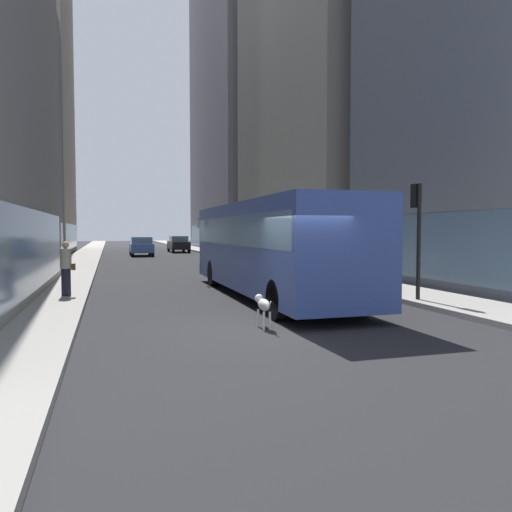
{
  "coord_description": "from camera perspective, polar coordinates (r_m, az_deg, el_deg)",
  "views": [
    {
      "loc": [
        -3.81,
        -10.54,
        2.18
      ],
      "look_at": [
        0.48,
        3.9,
        1.4
      ],
      "focal_mm": 34.68,
      "sensor_mm": 36.0,
      "label": 1
    }
  ],
  "objects": [
    {
      "name": "dalmatian_dog",
      "position": [
        11.1,
        0.83,
        -5.68
      ],
      "size": [
        0.22,
        0.96,
        0.72
      ],
      "color": "white",
      "rests_on": "ground"
    },
    {
      "name": "ground_plane",
      "position": [
        45.75,
        -11.74,
        0.18
      ],
      "size": [
        120.0,
        120.0,
        0.0
      ],
      "primitive_type": "plane",
      "color": "#232326"
    },
    {
      "name": "car_grey_wagon",
      "position": [
        29.82,
        -3.71,
        0.36
      ],
      "size": [
        1.94,
        4.71,
        1.62
      ],
      "color": "slate",
      "rests_on": "ground"
    },
    {
      "name": "pedestrian_with_handbag",
      "position": [
        16.43,
        -21.06,
        -1.31
      ],
      "size": [
        0.45,
        0.34,
        1.69
      ],
      "color": "#1E1E2D",
      "rests_on": "sidewalk_left"
    },
    {
      "name": "car_blue_hatchback",
      "position": [
        43.39,
        -13.08,
        1.1
      ],
      "size": [
        1.86,
        4.15,
        1.62
      ],
      "color": "#4C6BB7",
      "rests_on": "ground"
    },
    {
      "name": "sidewalk_left",
      "position": [
        45.63,
        -18.89,
        0.16
      ],
      "size": [
        2.4,
        110.0,
        0.15
      ],
      "primitive_type": "cube",
      "color": "#9E9991",
      "rests_on": "ground"
    },
    {
      "name": "traffic_light_near",
      "position": [
        15.33,
        18.11,
        3.77
      ],
      "size": [
        0.24,
        0.41,
        3.4
      ],
      "color": "black",
      "rests_on": "sidewalk_right"
    },
    {
      "name": "car_black_suv",
      "position": [
        49.94,
        -8.93,
        1.38
      ],
      "size": [
        1.76,
        4.56,
        1.62
      ],
      "color": "black",
      "rests_on": "ground"
    },
    {
      "name": "transit_bus",
      "position": [
        16.2,
        1.48,
        1.54
      ],
      "size": [
        2.78,
        11.53,
        3.05
      ],
      "color": "#33478C",
      "rests_on": "ground"
    },
    {
      "name": "building_left_far",
      "position": [
        56.38,
        -25.66,
        20.63
      ],
      "size": [
        8.94,
        16.12,
        39.13
      ],
      "color": "#A0937F",
      "rests_on": "ground"
    },
    {
      "name": "building_right_mid",
      "position": [
        39.53,
        9.41,
        26.66
      ],
      "size": [
        9.96,
        18.3,
        36.19
      ],
      "color": "gray",
      "rests_on": "ground"
    },
    {
      "name": "sidewalk_right",
      "position": [
        46.57,
        -4.74,
        0.37
      ],
      "size": [
        2.4,
        110.0,
        0.15
      ],
      "primitive_type": "cube",
      "color": "#9E9991",
      "rests_on": "ground"
    },
    {
      "name": "building_right_far",
      "position": [
        59.77,
        -0.56,
        20.43
      ],
      "size": [
        10.64,
        21.75,
        40.25
      ],
      "color": "slate",
      "rests_on": "ground"
    }
  ]
}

